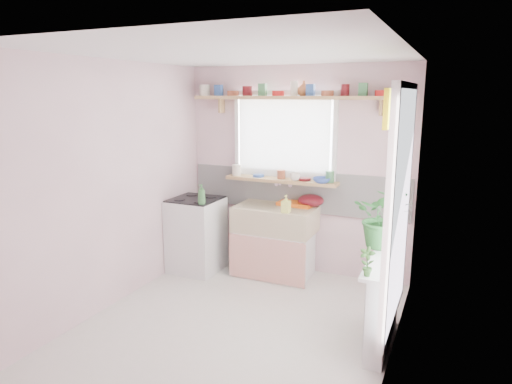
% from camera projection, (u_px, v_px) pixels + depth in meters
% --- Properties ---
extents(room, '(3.20, 3.20, 3.20)m').
position_uv_depth(room, '(334.00, 174.00, 4.59)').
color(room, silver).
rests_on(room, ground).
extents(sink_unit, '(0.95, 0.65, 1.11)m').
position_uv_depth(sink_unit, '(275.00, 241.00, 5.50)').
color(sink_unit, white).
rests_on(sink_unit, ground).
extents(cooker, '(0.58, 0.58, 0.93)m').
position_uv_depth(cooker, '(196.00, 234.00, 5.65)').
color(cooker, white).
rests_on(cooker, ground).
extents(radiator_ledge, '(0.22, 0.95, 0.78)m').
position_uv_depth(radiator_ledge, '(383.00, 302.00, 3.95)').
color(radiator_ledge, white).
rests_on(radiator_ledge, ground).
extents(windowsill, '(1.40, 0.22, 0.04)m').
position_uv_depth(windowsill, '(281.00, 180.00, 5.51)').
color(windowsill, tan).
rests_on(windowsill, room).
extents(pine_shelf, '(2.52, 0.24, 0.04)m').
position_uv_depth(pine_shelf, '(294.00, 98.00, 5.24)').
color(pine_shelf, tan).
rests_on(pine_shelf, room).
extents(shelf_crockery, '(2.47, 0.11, 0.12)m').
position_uv_depth(shelf_crockery, '(293.00, 91.00, 5.23)').
color(shelf_crockery, silver).
rests_on(shelf_crockery, pine_shelf).
extents(sill_crockery, '(1.35, 0.11, 0.12)m').
position_uv_depth(sill_crockery, '(281.00, 174.00, 5.50)').
color(sill_crockery, silver).
rests_on(sill_crockery, windowsill).
extents(dish_tray, '(0.45, 0.35, 0.04)m').
position_uv_depth(dish_tray, '(297.00, 203.00, 5.51)').
color(dish_tray, orange).
rests_on(dish_tray, sink_unit).
extents(colander, '(0.39, 0.39, 0.14)m').
position_uv_depth(colander, '(311.00, 200.00, 5.43)').
color(colander, '#550E17').
rests_on(colander, sink_unit).
extents(jade_plant, '(0.52, 0.45, 0.57)m').
position_uv_depth(jade_plant, '(384.00, 217.00, 4.16)').
color(jade_plant, '#2C7030').
rests_on(jade_plant, radiator_ledge).
extents(fruit_bowl, '(0.41, 0.41, 0.08)m').
position_uv_depth(fruit_bowl, '(383.00, 241.00, 4.25)').
color(fruit_bowl, white).
rests_on(fruit_bowl, radiator_ledge).
extents(herb_pot, '(0.13, 0.10, 0.23)m').
position_uv_depth(herb_pot, '(367.00, 262.00, 3.52)').
color(herb_pot, '#356729').
rests_on(herb_pot, radiator_ledge).
extents(soap_bottle_sink, '(0.09, 0.09, 0.20)m').
position_uv_depth(soap_bottle_sink, '(286.00, 204.00, 5.13)').
color(soap_bottle_sink, '#E7EB68').
rests_on(soap_bottle_sink, sink_unit).
extents(sill_cup, '(0.15, 0.15, 0.09)m').
position_uv_depth(sill_cup, '(295.00, 177.00, 5.37)').
color(sill_cup, silver).
rests_on(sill_cup, windowsill).
extents(sill_bowl, '(0.26, 0.26, 0.06)m').
position_uv_depth(sill_bowl, '(322.00, 180.00, 5.24)').
color(sill_bowl, '#3655B2').
rests_on(sill_bowl, windowsill).
extents(shelf_vase, '(0.20, 0.20, 0.17)m').
position_uv_depth(shelf_vase, '(304.00, 88.00, 5.23)').
color(shelf_vase, '#B66438').
rests_on(shelf_vase, pine_shelf).
extents(cooker_bottle, '(0.11, 0.11, 0.23)m').
position_uv_depth(cooker_bottle, '(202.00, 194.00, 5.25)').
color(cooker_bottle, '#3B773E').
rests_on(cooker_bottle, cooker).
extents(fruit, '(0.20, 0.14, 0.10)m').
position_uv_depth(fruit, '(384.00, 235.00, 4.24)').
color(fruit, '#DF5312').
rests_on(fruit, fruit_bowl).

